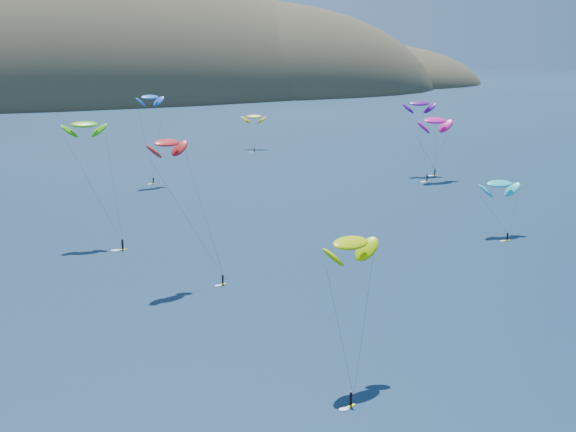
{
  "coord_description": "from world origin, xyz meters",
  "views": [
    {
      "loc": [
        -55.51,
        -44.33,
        39.35
      ],
      "look_at": [
        2.22,
        80.0,
        9.0
      ],
      "focal_mm": 50.0,
      "sensor_mm": 36.0,
      "label": 1
    }
  ],
  "objects": [
    {
      "name": "island",
      "position": [
        39.4,
        562.36,
        -10.74
      ],
      "size": [
        730.0,
        300.0,
        210.0
      ],
      "color": "#3D3526",
      "rests_on": "ground"
    },
    {
      "name": "kitesurfer_6",
      "position": [
        80.14,
        155.61,
        20.69
      ],
      "size": [
        10.61,
        11.03,
        23.46
      ],
      "rotation": [
        0.0,
        0.0,
        -0.26
      ],
      "color": "yellow",
      "rests_on": "ground"
    },
    {
      "name": "kitesurfer_8",
      "position": [
        78.13,
        144.46,
        16.73
      ],
      "size": [
        12.19,
        6.74,
        20.02
      ],
      "rotation": [
        0.0,
        0.0,
        0.09
      ],
      "color": "yellow",
      "rests_on": "ground"
    },
    {
      "name": "kitesurfer_2",
      "position": [
        -10.58,
        34.99,
        15.96
      ],
      "size": [
        9.69,
        12.06,
        18.28
      ],
      "rotation": [
        0.0,
        0.0,
        0.3
      ],
      "color": "yellow",
      "rests_on": "ground"
    },
    {
      "name": "kitesurfer_11",
      "position": [
        56.75,
        227.07,
        11.66
      ],
      "size": [
        9.45,
        14.06,
        14.08
      ],
      "rotation": [
        0.0,
        0.0,
        -0.51
      ],
      "color": "yellow",
      "rests_on": "ground"
    },
    {
      "name": "kitesurfer_5",
      "position": [
        51.97,
        84.02,
        10.32
      ],
      "size": [
        9.3,
        9.08,
        12.81
      ],
      "rotation": [
        0.0,
        0.0,
        -0.12
      ],
      "color": "yellow",
      "rests_on": "ground"
    },
    {
      "name": "kitesurfer_3",
      "position": [
        -25.83,
        113.77,
        23.01
      ],
      "size": [
        8.98,
        13.34,
        25.36
      ],
      "rotation": [
        0.0,
        0.0,
        -0.08
      ],
      "color": "yellow",
      "rests_on": "ground"
    },
    {
      "name": "kitesurfer_9",
      "position": [
        -19.05,
        80.66,
        22.92
      ],
      "size": [
        11.71,
        9.99,
        25.11
      ],
      "rotation": [
        0.0,
        0.0,
        0.4
      ],
      "color": "yellow",
      "rests_on": "ground"
    },
    {
      "name": "kitesurfer_4",
      "position": [
        3.49,
        173.02,
        23.66
      ],
      "size": [
        8.99,
        6.06,
        26.02
      ],
      "rotation": [
        0.0,
        0.0,
        0.29
      ],
      "color": "yellow",
      "rests_on": "ground"
    }
  ]
}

